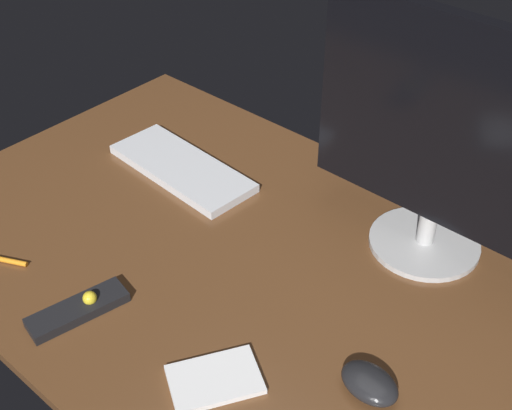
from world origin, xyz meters
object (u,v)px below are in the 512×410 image
at_px(monitor, 445,137).
at_px(notepad, 215,379).
at_px(keyboard, 182,168).
at_px(computer_mouse, 370,383).
at_px(media_remote, 79,309).

distance_m(monitor, notepad, 0.56).
relative_size(monitor, keyboard, 1.46).
height_order(computer_mouse, media_remote, computer_mouse).
relative_size(keyboard, notepad, 2.46).
bearing_deg(monitor, keyboard, -164.88).
bearing_deg(keyboard, computer_mouse, -15.02).
height_order(computer_mouse, notepad, computer_mouse).
bearing_deg(notepad, media_remote, -169.61).
relative_size(keyboard, media_remote, 1.92).
bearing_deg(computer_mouse, keyboard, 167.18).
distance_m(keyboard, notepad, 0.57).
relative_size(media_remote, notepad, 1.29).
height_order(media_remote, notepad, media_remote).
bearing_deg(media_remote, monitor, -20.61).
relative_size(keyboard, computer_mouse, 3.55).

